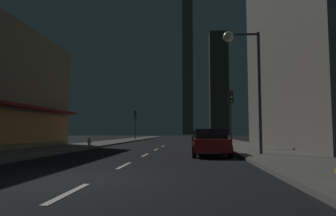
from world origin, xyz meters
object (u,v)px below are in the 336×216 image
object	(u,v)px
car_parked_far	(199,136)
street_lamp_right	(243,61)
traffic_light_far_left	(135,119)
fire_hydrant_far_left	(89,142)
traffic_light_near_right	(231,106)
car_parked_near	(210,142)

from	to	relation	value
car_parked_far	street_lamp_right	world-z (taller)	street_lamp_right
traffic_light_far_left	street_lamp_right	size ratio (longest dim) A/B	0.64
car_parked_far	fire_hydrant_far_left	distance (m)	20.07
traffic_light_near_right	traffic_light_far_left	size ratio (longest dim) A/B	1.00
traffic_light_far_left	street_lamp_right	world-z (taller)	street_lamp_right
car_parked_far	street_lamp_right	bearing A→B (deg)	-86.09
car_parked_near	fire_hydrant_far_left	world-z (taller)	car_parked_near
car_parked_near	street_lamp_right	distance (m)	4.69
car_parked_near	street_lamp_right	bearing A→B (deg)	-10.80
traffic_light_near_right	traffic_light_far_left	xyz separation A→B (m)	(-11.00, 20.24, 0.00)
car_parked_near	traffic_light_near_right	size ratio (longest dim) A/B	1.01
fire_hydrant_far_left	street_lamp_right	distance (m)	14.79
car_parked_far	traffic_light_far_left	size ratio (longest dim) A/B	1.01
car_parked_far	street_lamp_right	xyz separation A→B (m)	(1.78, -26.06, 4.33)
fire_hydrant_far_left	street_lamp_right	bearing A→B (deg)	-36.62
car_parked_near	traffic_light_far_left	distance (m)	27.79
car_parked_far	street_lamp_right	distance (m)	26.48
fire_hydrant_far_left	street_lamp_right	world-z (taller)	street_lamp_right
car_parked_near	traffic_light_near_right	world-z (taller)	traffic_light_near_right
fire_hydrant_far_left	traffic_light_far_left	world-z (taller)	traffic_light_far_left
fire_hydrant_far_left	traffic_light_near_right	distance (m)	11.92
fire_hydrant_far_left	traffic_light_near_right	world-z (taller)	traffic_light_near_right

